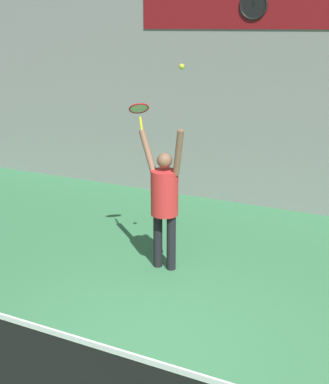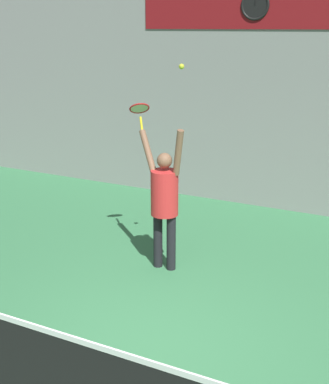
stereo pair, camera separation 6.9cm
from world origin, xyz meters
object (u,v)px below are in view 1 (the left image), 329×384
at_px(scoreboard_clock, 253,5).
at_px(tennis_racket, 139,110).
at_px(tennis_ball, 182,67).
at_px(tennis_player, 164,197).

height_order(scoreboard_clock, tennis_racket, scoreboard_clock).
bearing_deg(tennis_ball, tennis_racket, 151.78).
relative_size(scoreboard_clock, tennis_ball, 7.45).
relative_size(tennis_player, tennis_racket, 5.21).
bearing_deg(tennis_racket, tennis_ball, -28.22).
height_order(scoreboard_clock, tennis_ball, scoreboard_clock).
xyz_separation_m(scoreboard_clock, tennis_player, (-0.11, -3.23, -2.60)).
bearing_deg(tennis_player, tennis_racket, 146.31).
distance_m(tennis_player, tennis_racket, 1.33).
bearing_deg(scoreboard_clock, tennis_player, -91.96).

